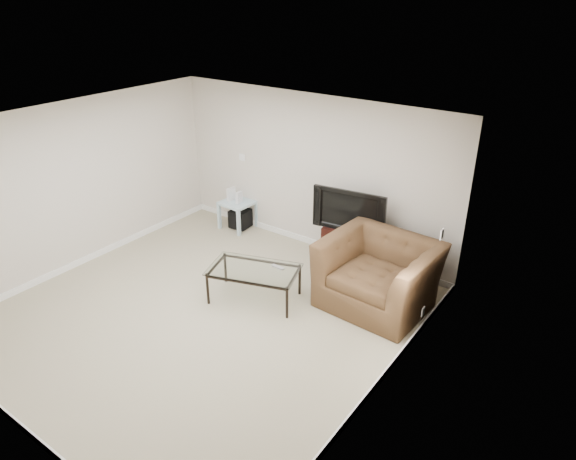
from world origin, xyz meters
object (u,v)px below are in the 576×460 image
Objects in this scene: side_table at (238,214)px; coffee_table at (254,284)px; television at (351,209)px; recliner at (379,264)px; subwoofer at (240,218)px; tv_stand at (350,246)px.

side_table is 0.43× the size of coffee_table.
television is 1.14m from recliner.
subwoofer is (0.03, 0.02, -0.07)m from side_table.
side_table is (-2.27, 0.03, -0.70)m from television.
subwoofer is 3.20m from recliner.
recliner is at bearing 31.86° from coffee_table.
recliner reaches higher than side_table.
television is 1.99× the size of side_table.
coffee_table is (1.69, -1.62, -0.01)m from side_table.
coffee_table is at bearing -117.86° from television.
tv_stand reaches higher than coffee_table.
tv_stand reaches higher than subwoofer.
television reaches higher than coffee_table.
side_table is at bearing 136.17° from coffee_table.
television is at bearing 69.85° from coffee_table.
television reaches higher than recliner.
subwoofer is (-2.24, 0.02, -0.14)m from tv_stand.
side_table is 0.37× the size of recliner.
television is at bearing -1.30° from subwoofer.
recliner is (3.11, -0.74, 0.37)m from side_table.
subwoofer is at bearing 135.28° from coffee_table.
side_table is at bearing -148.92° from subwoofer.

